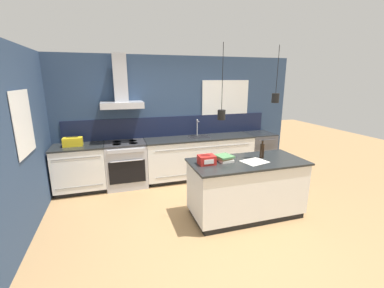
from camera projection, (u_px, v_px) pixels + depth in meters
ground_plane at (202, 219)px, 4.03m from camera, size 16.00×16.00×0.00m
wall_back at (169, 116)px, 5.52m from camera, size 5.60×2.22×2.60m
wall_left at (26, 139)px, 3.65m from camera, size 0.08×3.80×2.60m
counter_run_left at (80, 168)px, 4.93m from camera, size 0.95×0.64×0.91m
counter_run_sink at (200, 157)px, 5.63m from camera, size 2.36×0.64×1.28m
oven_range at (126, 164)px, 5.18m from camera, size 0.79×0.66×0.91m
dishwasher at (258, 152)px, 6.05m from camera, size 0.59×0.65×0.91m
kitchen_island at (246, 188)px, 4.05m from camera, size 1.78×0.84×0.91m
bottle_on_island at (262, 151)px, 4.06m from camera, size 0.07×0.07×0.29m
book_stack at (224, 158)px, 3.94m from camera, size 0.29×0.33×0.09m
red_supply_box at (207, 160)px, 3.77m from camera, size 0.24×0.20×0.13m
paper_pile at (255, 162)px, 3.89m from camera, size 0.42×0.38×0.01m
yellow_toolbox at (73, 142)px, 4.78m from camera, size 0.34×0.18×0.19m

